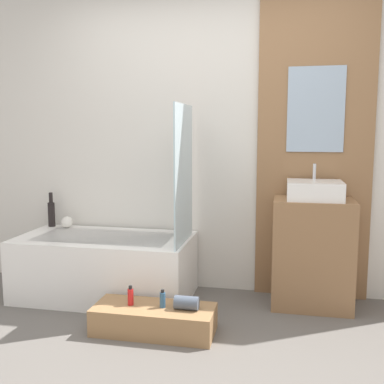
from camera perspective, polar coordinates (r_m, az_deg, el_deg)
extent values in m
cube|color=silver|center=(3.80, 2.81, 6.94)|extent=(4.20, 0.06, 2.60)
cube|color=#8E6642|center=(3.71, 15.30, 6.67)|extent=(0.90, 0.03, 2.60)
cube|color=#9EB2C6|center=(3.69, 15.45, 10.07)|extent=(0.44, 0.01, 0.66)
cube|color=white|center=(3.79, -10.94, -9.29)|extent=(1.40, 0.72, 0.50)
cube|color=silver|center=(3.72, -11.04, -5.64)|extent=(1.09, 0.50, 0.01)
cube|color=silver|center=(3.39, -1.07, 2.24)|extent=(0.01, 0.58, 1.05)
cube|color=#997047|center=(3.16, -4.85, -15.82)|extent=(0.82, 0.34, 0.18)
cube|color=#8E6642|center=(3.60, 15.02, -7.52)|extent=(0.60, 0.41, 0.84)
cube|color=white|center=(3.51, 15.30, 0.22)|extent=(0.41, 0.36, 0.14)
cylinder|color=silver|center=(3.59, 15.28, 2.51)|extent=(0.02, 0.02, 0.12)
cylinder|color=black|center=(4.22, -17.41, -2.75)|extent=(0.06, 0.06, 0.21)
cylinder|color=black|center=(4.19, -17.49, -0.69)|extent=(0.03, 0.03, 0.09)
sphere|color=silver|center=(4.14, -15.59, -3.69)|extent=(0.10, 0.10, 0.10)
cylinder|color=red|center=(3.15, -7.81, -13.06)|extent=(0.04, 0.04, 0.11)
cylinder|color=black|center=(3.13, -7.83, -11.91)|extent=(0.02, 0.02, 0.02)
cylinder|color=#2D567A|center=(3.09, -3.76, -13.53)|extent=(0.04, 0.04, 0.10)
cylinder|color=black|center=(3.07, -3.77, -12.46)|extent=(0.02, 0.02, 0.02)
cylinder|color=#4C5666|center=(3.05, -0.71, -13.88)|extent=(0.16, 0.09, 0.09)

